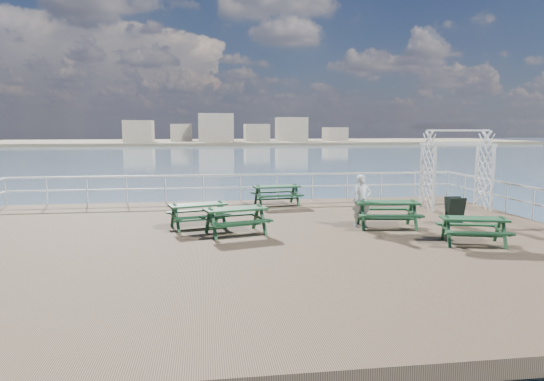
{
  "coord_description": "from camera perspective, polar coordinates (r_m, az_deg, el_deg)",
  "views": [
    {
      "loc": [
        -1.4,
        -12.42,
        2.96
      ],
      "look_at": [
        0.56,
        1.59,
        1.1
      ],
      "focal_mm": 32.0,
      "sensor_mm": 36.0,
      "label": 1
    }
  ],
  "objects": [
    {
      "name": "picnic_table_d",
      "position": [
        13.49,
        -4.31,
        -2.9
      ],
      "size": [
        2.01,
        1.78,
        0.83
      ],
      "rotation": [
        0.0,
        0.0,
        0.27
      ],
      "color": "#163E21",
      "rests_on": "ground"
    },
    {
      "name": "railing",
      "position": [
        15.19,
        -2.85,
        -0.41
      ],
      "size": [
        17.77,
        13.76,
        1.1
      ],
      "color": "silver",
      "rests_on": "ground"
    },
    {
      "name": "ground",
      "position": [
        12.88,
        -1.48,
        -6.48
      ],
      "size": [
        18.0,
        14.0,
        0.3
      ],
      "primitive_type": "cube",
      "color": "brown",
      "rests_on": "ground"
    },
    {
      "name": "sea_backdrop",
      "position": [
        147.19,
        -2.51,
        6.15
      ],
      "size": [
        300.0,
        300.0,
        9.2
      ],
      "color": "#445C73",
      "rests_on": "ground"
    },
    {
      "name": "picnic_table_a",
      "position": [
        14.47,
        -8.7,
        -2.32
      ],
      "size": [
        1.96,
        1.74,
        0.8
      ],
      "rotation": [
        0.0,
        0.0,
        0.28
      ],
      "color": "#163E21",
      "rests_on": "ground"
    },
    {
      "name": "sandwich_board",
      "position": [
        15.7,
        20.7,
        -2.3
      ],
      "size": [
        0.53,
        0.4,
        0.87
      ],
      "rotation": [
        0.0,
        0.0,
        -0.01
      ],
      "color": "black",
      "rests_on": "ground"
    },
    {
      "name": "picnic_table_e",
      "position": [
        13.3,
        22.64,
        -3.77
      ],
      "size": [
        1.87,
        1.65,
        0.77
      ],
      "rotation": [
        0.0,
        0.0,
        -0.26
      ],
      "color": "#163E21",
      "rests_on": "ground"
    },
    {
      "name": "picnic_table_c",
      "position": [
        14.7,
        13.35,
        -2.08
      ],
      "size": [
        2.02,
        1.72,
        0.89
      ],
      "rotation": [
        0.0,
        0.0,
        -0.15
      ],
      "color": "#163E21",
      "rests_on": "ground"
    },
    {
      "name": "picnic_table_b",
      "position": [
        18.38,
        0.55,
        -0.06
      ],
      "size": [
        1.91,
        1.62,
        0.85
      ],
      "rotation": [
        0.0,
        0.0,
        0.13
      ],
      "color": "#163E21",
      "rests_on": "ground"
    },
    {
      "name": "person",
      "position": [
        14.66,
        10.5,
        -1.21
      ],
      "size": [
        0.58,
        0.39,
        1.55
      ],
      "primitive_type": "imported",
      "rotation": [
        0.0,
        0.0,
        0.04
      ],
      "color": "white",
      "rests_on": "ground"
    },
    {
      "name": "trellis_arbor",
      "position": [
        18.71,
        20.85,
        1.84
      ],
      "size": [
        2.38,
        1.38,
        2.87
      ],
      "rotation": [
        0.0,
        0.0,
        -0.07
      ],
      "color": "silver",
      "rests_on": "ground"
    }
  ]
}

